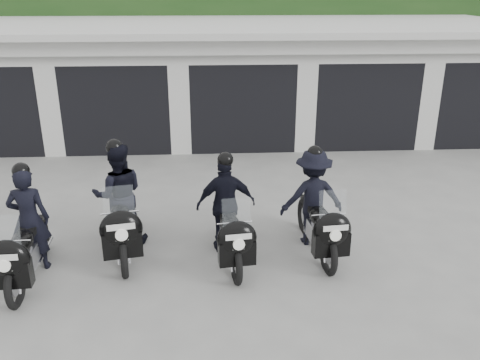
{
  "coord_description": "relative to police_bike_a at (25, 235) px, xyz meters",
  "views": [
    {
      "loc": [
        -0.79,
        -6.73,
        4.02
      ],
      "look_at": [
        -0.35,
        0.86,
        1.05
      ],
      "focal_mm": 38.0,
      "sensor_mm": 36.0,
      "label": 1
    }
  ],
  "objects": [
    {
      "name": "ground",
      "position": [
        3.46,
        0.16,
        -0.68
      ],
      "size": [
        80.0,
        80.0,
        0.0
      ],
      "primitive_type": "plane",
      "color": "gray",
      "rests_on": "ground"
    },
    {
      "name": "garage_block",
      "position": [
        3.46,
        8.22,
        0.74
      ],
      "size": [
        16.4,
        6.8,
        2.96
      ],
      "color": "silver",
      "rests_on": "ground"
    },
    {
      "name": "background_vegetation",
      "position": [
        3.83,
        13.08,
        2.09
      ],
      "size": [
        20.0,
        3.9,
        5.8
      ],
      "color": "#1B3B15",
      "rests_on": "ground"
    },
    {
      "name": "police_bike_a",
      "position": [
        0.0,
        0.0,
        0.0
      ],
      "size": [
        0.64,
        1.98,
        1.72
      ],
      "rotation": [
        0.0,
        0.0,
        0.05
      ],
      "color": "black",
      "rests_on": "ground"
    },
    {
      "name": "police_bike_b",
      "position": [
        1.2,
        0.82,
        0.09
      ],
      "size": [
        0.99,
        2.09,
        1.83
      ],
      "rotation": [
        0.0,
        0.0,
        0.19
      ],
      "color": "black",
      "rests_on": "ground"
    },
    {
      "name": "police_bike_c",
      "position": [
        2.89,
        0.49,
        0.04
      ],
      "size": [
        0.98,
        1.95,
        1.7
      ],
      "rotation": [
        0.0,
        0.0,
        0.12
      ],
      "color": "black",
      "rests_on": "ground"
    },
    {
      "name": "police_bike_d",
      "position": [
        4.29,
        0.68,
        0.05
      ],
      "size": [
        1.08,
        1.97,
        1.72
      ],
      "rotation": [
        0.0,
        0.0,
        0.09
      ],
      "color": "black",
      "rests_on": "ground"
    }
  ]
}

